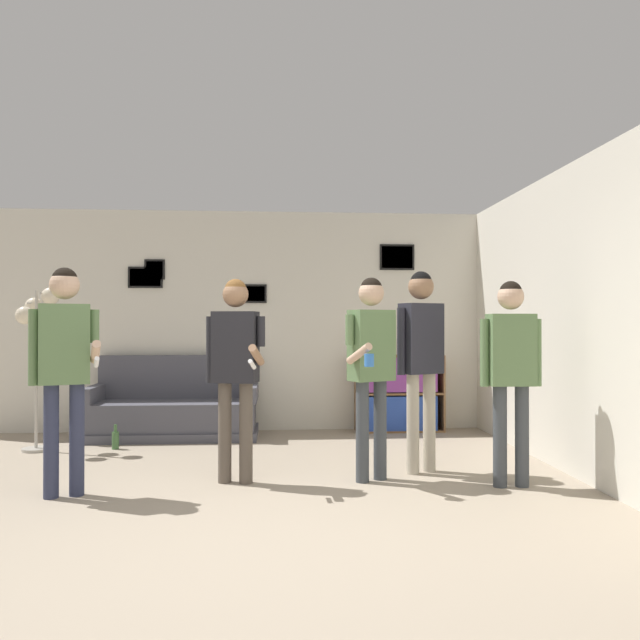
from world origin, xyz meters
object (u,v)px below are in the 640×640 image
Objects in this scene: person_watcher_holding_cup at (371,355)px; person_spectator_near_bookshelf at (421,347)px; person_player_foreground_left at (64,355)px; person_spectator_far_right at (511,361)px; floor_lamp at (36,325)px; couch at (175,411)px; bottle_on_floor at (115,439)px; person_player_foreground_center at (235,357)px; bookshelf at (399,393)px.

person_spectator_near_bookshelf reaches higher than person_watcher_holding_cup.
person_player_foreground_left reaches higher than person_spectator_far_right.
floor_lamp is 0.97× the size of person_player_foreground_left.
person_spectator_near_bookshelf is 0.81m from person_spectator_far_right.
person_spectator_far_right is (4.36, -1.73, -0.29)m from floor_lamp.
couch is 3.21m from person_spectator_near_bookshelf.
bottle_on_floor is (-0.50, -0.68, -0.20)m from couch.
person_spectator_near_bookshelf is at bearing -37.99° from couch.
person_spectator_far_right is at bearing 0.86° from person_player_foreground_left.
person_player_foreground_left is at bearing -165.57° from person_player_foreground_center.
person_spectator_far_right is (2.22, -0.27, -0.02)m from person_player_foreground_center.
couch is 1.10× the size of person_player_foreground_left.
floor_lamp is (-3.97, -0.90, 0.84)m from bookshelf.
person_player_foreground_center is (1.27, 0.33, -0.04)m from person_player_foreground_left.
person_player_foreground_center is (0.84, -2.16, 0.73)m from couch.
couch is 0.87m from bottle_on_floor.
person_player_foreground_center is 0.99× the size of person_watcher_holding_cup.
person_player_foreground_center reaches higher than person_spectator_far_right.
person_player_foreground_left is 2.06m from bottle_on_floor.
person_spectator_far_right is at bearing -21.63° from floor_lamp.
person_player_foreground_center is 6.52× the size of bottle_on_floor.
couch is 2.44m from person_player_foreground_center.
person_player_foreground_left is at bearing -87.58° from bottle_on_floor.
bookshelf is 2.71m from person_spectator_far_right.
person_watcher_holding_cup is at bearing -31.11° from bottle_on_floor.
person_player_foreground_left is (-0.42, -2.49, 0.77)m from couch.
person_player_foreground_left reaches higher than bookshelf.
floor_lamp is at bearing -151.30° from couch.
bookshelf is 4.16m from floor_lamp.
bookshelf is at bearing 4.09° from couch.
floor_lamp is 1.99m from person_player_foreground_left.
person_player_foreground_left is 1.05× the size of person_spectator_far_right.
person_spectator_far_right is (0.39, -2.63, 0.55)m from bookshelf.
floor_lamp is 3.94m from person_spectator_near_bookshelf.
person_player_foreground_left is (0.87, -1.78, -0.22)m from floor_lamp.
bottle_on_floor is (-2.47, 1.49, -0.95)m from person_watcher_holding_cup.
person_player_foreground_left is at bearing -168.69° from person_spectator_near_bookshelf.
couch is at bearing 132.23° from person_watcher_holding_cup.
person_watcher_holding_cup is at bearing -47.77° from couch.
floor_lamp is at bearing 155.90° from person_watcher_holding_cup.
person_player_foreground_center is 0.95× the size of person_spectator_near_bookshelf.
person_player_foreground_left is 1.31m from person_player_foreground_center.
person_watcher_holding_cup is (1.13, -0.01, 0.01)m from person_player_foreground_center.
person_spectator_far_right is at bearing -81.66° from bookshelf.
bookshelf is 2.53m from person_watcher_holding_cup.
person_spectator_near_bookshelf is at bearing 28.12° from person_watcher_holding_cup.
person_spectator_near_bookshelf is (2.45, -1.92, 0.80)m from couch.
person_player_foreground_center is at bearing -171.20° from person_spectator_near_bookshelf.
floor_lamp is (-1.30, -0.71, 1.00)m from couch.
couch is at bearing 53.59° from bottle_on_floor.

